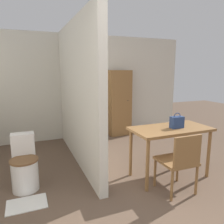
{
  "coord_description": "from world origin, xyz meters",
  "views": [
    {
      "loc": [
        -1.3,
        -1.16,
        1.67
      ],
      "look_at": [
        0.08,
        2.2,
        0.97
      ],
      "focal_mm": 35.0,
      "sensor_mm": 36.0,
      "label": 1
    }
  ],
  "objects_px": {
    "dining_table": "(170,134)",
    "wooden_chair": "(179,160)",
    "handbag": "(177,122)",
    "toilet": "(25,167)",
    "wooden_cabinet": "(119,103)"
  },
  "relations": [
    {
      "from": "dining_table",
      "to": "wooden_chair",
      "type": "height_order",
      "value": "wooden_chair"
    },
    {
      "from": "wooden_chair",
      "to": "wooden_cabinet",
      "type": "relative_size",
      "value": 0.52
    },
    {
      "from": "wooden_cabinet",
      "to": "wooden_chair",
      "type": "bearing_deg",
      "value": -97.8
    },
    {
      "from": "wooden_chair",
      "to": "handbag",
      "type": "distance_m",
      "value": 0.64
    },
    {
      "from": "dining_table",
      "to": "wooden_chair",
      "type": "bearing_deg",
      "value": -111.71
    },
    {
      "from": "dining_table",
      "to": "wooden_cabinet",
      "type": "xyz_separation_m",
      "value": [
        0.21,
        2.4,
        0.13
      ]
    },
    {
      "from": "wooden_chair",
      "to": "wooden_cabinet",
      "type": "distance_m",
      "value": 2.9
    },
    {
      "from": "wooden_cabinet",
      "to": "handbag",
      "type": "bearing_deg",
      "value": -93.12
    },
    {
      "from": "dining_table",
      "to": "wooden_chair",
      "type": "distance_m",
      "value": 0.53
    },
    {
      "from": "wooden_cabinet",
      "to": "dining_table",
      "type": "bearing_deg",
      "value": -95.01
    },
    {
      "from": "toilet",
      "to": "wooden_cabinet",
      "type": "height_order",
      "value": "wooden_cabinet"
    },
    {
      "from": "wooden_chair",
      "to": "handbag",
      "type": "xyz_separation_m",
      "value": [
        0.26,
        0.41,
        0.41
      ]
    },
    {
      "from": "wooden_chair",
      "to": "toilet",
      "type": "relative_size",
      "value": 1.13
    },
    {
      "from": "handbag",
      "to": "wooden_cabinet",
      "type": "relative_size",
      "value": 0.14
    },
    {
      "from": "handbag",
      "to": "toilet",
      "type": "bearing_deg",
      "value": 166.47
    }
  ]
}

